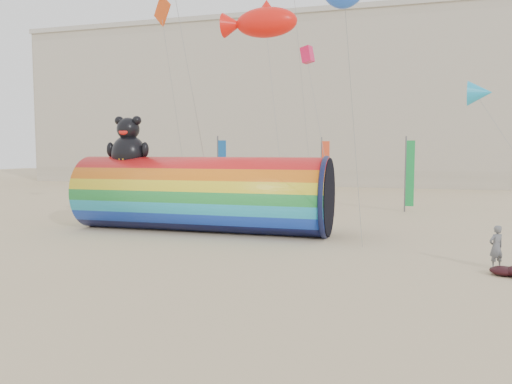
# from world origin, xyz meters

# --- Properties ---
(ground) EXTENTS (160.00, 160.00, 0.00)m
(ground) POSITION_xyz_m (0.00, 0.00, 0.00)
(ground) COLOR #CCB58C
(ground) RESTS_ON ground
(hotel_building) EXTENTS (60.40, 15.40, 20.60)m
(hotel_building) POSITION_xyz_m (-12.00, 45.95, 10.31)
(hotel_building) COLOR #B7AD99
(hotel_building) RESTS_ON ground
(windsock_assembly) EXTENTS (13.38, 4.07, 6.17)m
(windsock_assembly) POSITION_xyz_m (-3.39, 4.63, 2.05)
(windsock_assembly) COLOR red
(windsock_assembly) RESTS_ON ground
(kite_handler) EXTENTS (0.68, 0.62, 1.56)m
(kite_handler) POSITION_xyz_m (9.93, -0.22, 0.78)
(kite_handler) COLOR slate
(kite_handler) RESTS_ON ground
(festival_banners) EXTENTS (12.88, 4.90, 5.20)m
(festival_banners) POSITION_xyz_m (1.09, 15.19, 2.64)
(festival_banners) COLOR #59595E
(festival_banners) RESTS_ON ground
(flying_kites) EXTENTS (22.54, 15.96, 9.43)m
(flying_kites) POSITION_xyz_m (3.08, 4.91, 11.14)
(flying_kites) COLOR #FD170D
(flying_kites) RESTS_ON ground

